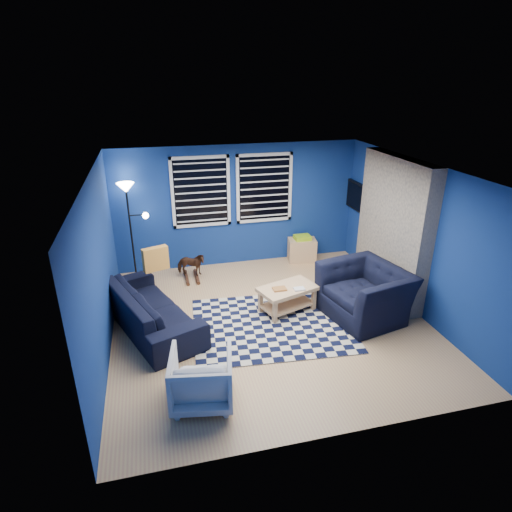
{
  "coord_description": "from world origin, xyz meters",
  "views": [
    {
      "loc": [
        -1.68,
        -5.81,
        3.76
      ],
      "look_at": [
        -0.16,
        0.3,
        1.07
      ],
      "focal_mm": 30.0,
      "sensor_mm": 36.0,
      "label": 1
    }
  ],
  "objects": [
    {
      "name": "rug",
      "position": [
        -0.01,
        -0.1,
        0.01
      ],
      "size": [
        2.66,
        2.2,
        0.02
      ],
      "primitive_type": "cube",
      "rotation": [
        0.0,
        0.0,
        -0.08
      ],
      "color": "black",
      "rests_on": "floor"
    },
    {
      "name": "armchair_bent",
      "position": [
        -1.31,
        -1.57,
        0.35
      ],
      "size": [
        0.87,
        0.88,
        0.7
      ],
      "primitive_type": "imported",
      "rotation": [
        0.0,
        0.0,
        2.97
      ],
      "color": "gray",
      "rests_on": "floor"
    },
    {
      "name": "cabinet",
      "position": [
        1.34,
        2.25,
        0.25
      ],
      "size": [
        0.64,
        0.48,
        0.57
      ],
      "rotation": [
        0.0,
        0.0,
        -0.17
      ],
      "color": "tan",
      "rests_on": "floor"
    },
    {
      "name": "tv",
      "position": [
        2.45,
        2.0,
        1.4
      ],
      "size": [
        0.07,
        1.0,
        0.58
      ],
      "color": "black",
      "rests_on": "wall_right"
    },
    {
      "name": "wall_left",
      "position": [
        -2.5,
        0.0,
        1.25
      ],
      "size": [
        0.0,
        5.0,
        5.0
      ],
      "primitive_type": "plane",
      "rotation": [
        1.57,
        0.0,
        1.57
      ],
      "color": "navy",
      "rests_on": "floor"
    },
    {
      "name": "fireplace",
      "position": [
        2.36,
        0.5,
        1.2
      ],
      "size": [
        0.65,
        2.0,
        2.5
      ],
      "color": "gray",
      "rests_on": "floor"
    },
    {
      "name": "window_right",
      "position": [
        0.55,
        2.46,
        1.6
      ],
      "size": [
        1.17,
        0.06,
        1.42
      ],
      "color": "black",
      "rests_on": "wall_back"
    },
    {
      "name": "floor_lamp",
      "position": [
        -2.13,
        2.25,
        1.57
      ],
      "size": [
        0.52,
        0.32,
        1.92
      ],
      "color": "black",
      "rests_on": "floor"
    },
    {
      "name": "wall_right",
      "position": [
        2.5,
        0.0,
        1.25
      ],
      "size": [
        0.0,
        5.0,
        5.0
      ],
      "primitive_type": "plane",
      "rotation": [
        1.57,
        0.0,
        -1.57
      ],
      "color": "navy",
      "rests_on": "floor"
    },
    {
      "name": "sofa",
      "position": [
        -1.89,
        0.33,
        0.33
      ],
      "size": [
        2.46,
        1.67,
        0.67
      ],
      "primitive_type": "imported",
      "rotation": [
        0.0,
        0.0,
        1.95
      ],
      "color": "black",
      "rests_on": "floor"
    },
    {
      "name": "throw_pillow",
      "position": [
        -1.74,
        1.03,
        0.87
      ],
      "size": [
        0.45,
        0.26,
        0.41
      ],
      "primitive_type": "cube",
      "rotation": [
        0.0,
        0.0,
        0.34
      ],
      "color": "orange",
      "rests_on": "sofa"
    },
    {
      "name": "ceiling",
      "position": [
        0.0,
        0.0,
        2.5
      ],
      "size": [
        5.0,
        5.0,
        0.0
      ],
      "primitive_type": "plane",
      "rotation": [
        3.14,
        0.0,
        0.0
      ],
      "color": "white",
      "rests_on": "wall_back"
    },
    {
      "name": "coffee_table",
      "position": [
        0.37,
        0.26,
        0.33
      ],
      "size": [
        1.08,
        0.83,
        0.48
      ],
      "rotation": [
        0.0,
        0.0,
        0.32
      ],
      "color": "tan",
      "rests_on": "rug"
    },
    {
      "name": "wall_back",
      "position": [
        0.0,
        2.5,
        1.25
      ],
      "size": [
        5.0,
        0.0,
        5.0
      ],
      "primitive_type": "plane",
      "rotation": [
        1.57,
        0.0,
        0.0
      ],
      "color": "navy",
      "rests_on": "floor"
    },
    {
      "name": "rocking_horse",
      "position": [
        -1.08,
        1.91,
        0.31
      ],
      "size": [
        0.41,
        0.61,
        0.48
      ],
      "primitive_type": "imported",
      "rotation": [
        0.0,
        0.0,
        1.27
      ],
      "color": "#432115",
      "rests_on": "floor"
    },
    {
      "name": "armchair_big",
      "position": [
        1.57,
        -0.19,
        0.43
      ],
      "size": [
        1.54,
        1.42,
        0.86
      ],
      "primitive_type": "imported",
      "rotation": [
        0.0,
        0.0,
        -1.35
      ],
      "color": "black",
      "rests_on": "floor"
    },
    {
      "name": "window_left",
      "position": [
        -0.75,
        2.46,
        1.6
      ],
      "size": [
        1.17,
        0.06,
        1.42
      ],
      "color": "black",
      "rests_on": "wall_back"
    },
    {
      "name": "floor",
      "position": [
        0.0,
        0.0,
        0.0
      ],
      "size": [
        5.0,
        5.0,
        0.0
      ],
      "primitive_type": "plane",
      "color": "tan",
      "rests_on": "ground"
    }
  ]
}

